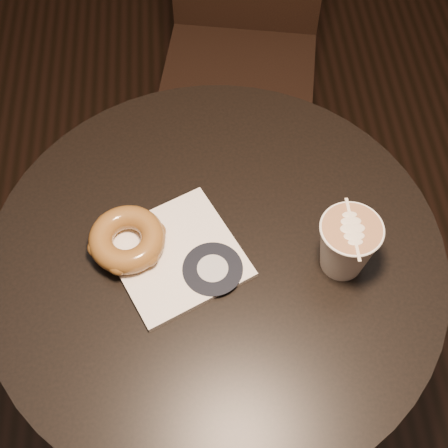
% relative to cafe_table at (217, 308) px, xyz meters
% --- Properties ---
extents(cafe_table, '(0.70, 0.70, 0.75)m').
position_rel_cafe_table_xyz_m(cafe_table, '(0.00, 0.00, 0.00)').
color(cafe_table, black).
rests_on(cafe_table, ground).
extents(chair, '(0.44, 0.44, 0.96)m').
position_rel_cafe_table_xyz_m(chair, '(0.12, 0.78, -0.02)').
color(chair, black).
rests_on(chair, ground).
extents(pastry_bag, '(0.24, 0.24, 0.01)m').
position_rel_cafe_table_xyz_m(pastry_bag, '(-0.06, -0.00, 0.20)').
color(pastry_bag, white).
rests_on(pastry_bag, cafe_table).
extents(doughnut, '(0.11, 0.11, 0.04)m').
position_rel_cafe_table_xyz_m(doughnut, '(-0.13, 0.02, 0.23)').
color(doughnut, brown).
rests_on(doughnut, pastry_bag).
extents(latte_cup, '(0.09, 0.09, 0.10)m').
position_rel_cafe_table_xyz_m(latte_cup, '(0.19, -0.03, 0.25)').
color(latte_cup, white).
rests_on(latte_cup, cafe_table).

